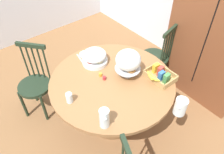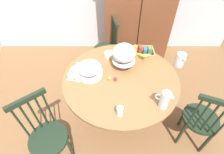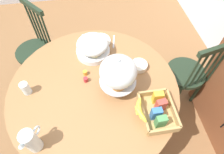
# 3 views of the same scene
# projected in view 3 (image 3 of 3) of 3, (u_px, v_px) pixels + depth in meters

# --- Properties ---
(ground_plane) EXTENTS (10.00, 10.00, 0.00)m
(ground_plane) POSITION_uv_depth(u_px,v_px,m) (90.00, 115.00, 2.17)
(ground_plane) COLOR brown
(dining_table) EXTENTS (1.36, 1.36, 0.74)m
(dining_table) POSITION_uv_depth(u_px,v_px,m) (95.00, 98.00, 1.66)
(dining_table) COLOR olive
(dining_table) RESTS_ON ground_plane
(windsor_chair_by_cabinet) EXTENTS (0.41, 0.41, 0.97)m
(windsor_chair_by_cabinet) POSITION_uv_depth(u_px,v_px,m) (187.00, 74.00, 1.94)
(windsor_chair_by_cabinet) COLOR #1E2D1E
(windsor_chair_by_cabinet) RESTS_ON ground_plane
(windsor_chair_facing_door) EXTENTS (0.47, 0.47, 0.97)m
(windsor_chair_facing_door) POSITION_uv_depth(u_px,v_px,m) (36.00, 51.00, 2.14)
(windsor_chair_facing_door) COLOR #1E2D1E
(windsor_chair_facing_door) RESTS_ON ground_plane
(pastry_stand_with_dome) EXTENTS (0.28, 0.28, 0.34)m
(pastry_stand_with_dome) POSITION_uv_depth(u_px,v_px,m) (118.00, 73.00, 1.35)
(pastry_stand_with_dome) COLOR silver
(pastry_stand_with_dome) RESTS_ON dining_table
(fruit_platter_covered) EXTENTS (0.30, 0.30, 0.18)m
(fruit_platter_covered) POSITION_uv_depth(u_px,v_px,m) (93.00, 47.00, 1.66)
(fruit_platter_covered) COLOR silver
(fruit_platter_covered) RESTS_ON dining_table
(orange_juice_pitcher) EXTENTS (0.16, 0.10, 0.20)m
(orange_juice_pitcher) POSITION_uv_depth(u_px,v_px,m) (32.00, 141.00, 1.17)
(orange_juice_pitcher) COLOR silver
(orange_juice_pitcher) RESTS_ON dining_table
(cereal_basket) EXTENTS (0.32, 0.30, 0.12)m
(cereal_basket) POSITION_uv_depth(u_px,v_px,m) (156.00, 111.00, 1.34)
(cereal_basket) COLOR tan
(cereal_basket) RESTS_ON dining_table
(china_plate_large) EXTENTS (0.22, 0.22, 0.01)m
(china_plate_large) POSITION_uv_depth(u_px,v_px,m) (99.00, 41.00, 1.81)
(china_plate_large) COLOR white
(china_plate_large) RESTS_ON dining_table
(china_plate_small) EXTENTS (0.15, 0.15, 0.01)m
(china_plate_small) POSITION_uv_depth(u_px,v_px,m) (90.00, 38.00, 1.82)
(china_plate_small) COLOR white
(china_plate_small) RESTS_ON china_plate_large
(cereal_bowl) EXTENTS (0.14, 0.14, 0.04)m
(cereal_bowl) POSITION_uv_depth(u_px,v_px,m) (139.00, 66.00, 1.61)
(cereal_bowl) COLOR white
(cereal_bowl) RESTS_ON dining_table
(drinking_glass) EXTENTS (0.06, 0.06, 0.11)m
(drinking_glass) POSITION_uv_depth(u_px,v_px,m) (26.00, 88.00, 1.44)
(drinking_glass) COLOR silver
(drinking_glass) RESTS_ON dining_table
(jam_jar_strawberry) EXTENTS (0.04, 0.04, 0.04)m
(jam_jar_strawberry) POSITION_uv_depth(u_px,v_px,m) (86.00, 80.00, 1.53)
(jam_jar_strawberry) COLOR #B7282D
(jam_jar_strawberry) RESTS_ON dining_table
(jam_jar_apricot) EXTENTS (0.04, 0.04, 0.04)m
(jam_jar_apricot) POSITION_uv_depth(u_px,v_px,m) (85.00, 73.00, 1.57)
(jam_jar_apricot) COLOR orange
(jam_jar_apricot) RESTS_ON dining_table
(table_knife) EXTENTS (0.17, 0.05, 0.01)m
(table_knife) POSITION_uv_depth(u_px,v_px,m) (85.00, 41.00, 1.82)
(table_knife) COLOR silver
(table_knife) RESTS_ON dining_table
(dinner_fork) EXTENTS (0.17, 0.05, 0.01)m
(dinner_fork) POSITION_uv_depth(u_px,v_px,m) (82.00, 40.00, 1.82)
(dinner_fork) COLOR silver
(dinner_fork) RESTS_ON dining_table
(soup_spoon) EXTENTS (0.17, 0.05, 0.01)m
(soup_spoon) POSITION_uv_depth(u_px,v_px,m) (114.00, 42.00, 1.81)
(soup_spoon) COLOR silver
(soup_spoon) RESTS_ON dining_table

